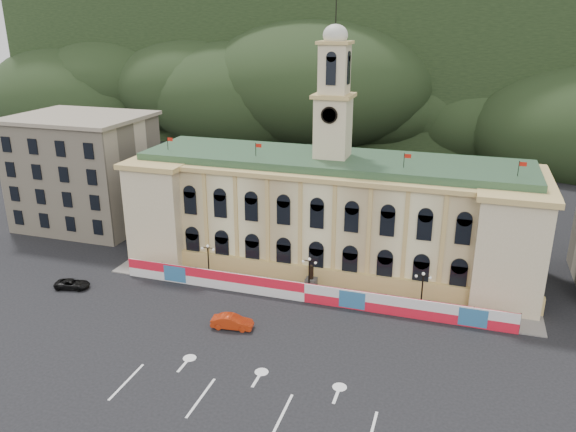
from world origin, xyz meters
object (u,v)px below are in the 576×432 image
(lamp_center, at_px, (309,273))
(red_sedan, at_px, (232,322))
(black_suv, at_px, (72,284))
(statue, at_px, (311,283))

(lamp_center, xyz_separation_m, red_sedan, (-6.12, -10.59, -2.29))
(red_sedan, height_order, black_suv, red_sedan)
(statue, xyz_separation_m, black_suv, (-30.00, -8.75, -0.57))
(statue, bearing_deg, lamp_center, -90.00)
(red_sedan, relative_size, black_suv, 1.04)
(red_sedan, xyz_separation_m, black_suv, (-23.88, 2.85, -0.17))
(statue, distance_m, red_sedan, 13.11)
(red_sedan, distance_m, black_suv, 24.05)
(statue, relative_size, lamp_center, 0.72)
(statue, xyz_separation_m, red_sedan, (-6.12, -11.59, -0.40))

